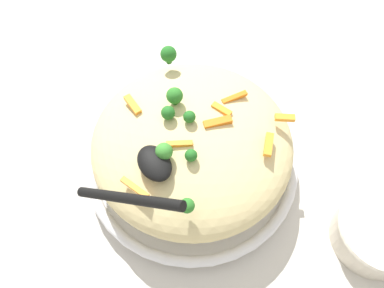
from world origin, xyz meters
name	(u,v)px	position (x,y,z in m)	size (l,w,h in m)	color
ground_plane	(192,168)	(0.00, 0.00, 0.00)	(2.40, 2.40, 0.00)	beige
serving_bowl	(192,162)	(0.00, 0.00, 0.02)	(0.34, 0.34, 0.04)	silver
pasta_mound	(192,143)	(0.00, 0.00, 0.08)	(0.30, 0.30, 0.10)	#DBC689
carrot_piece_0	(285,118)	(0.06, 0.12, 0.13)	(0.03, 0.01, 0.01)	orange
carrot_piece_1	(218,122)	(0.02, 0.03, 0.13)	(0.04, 0.01, 0.01)	orange
carrot_piece_2	(222,110)	(0.00, 0.05, 0.13)	(0.03, 0.01, 0.01)	orange
carrot_piece_3	(133,105)	(-0.08, -0.05, 0.13)	(0.04, 0.01, 0.01)	orange
carrot_piece_4	(269,145)	(0.08, 0.07, 0.13)	(0.03, 0.01, 0.01)	orange
carrot_piece_5	(234,98)	(-0.01, 0.08, 0.13)	(0.04, 0.01, 0.01)	orange
carrot_piece_6	(135,188)	(0.04, -0.11, 0.13)	(0.04, 0.01, 0.01)	orange
carrot_piece_7	(179,144)	(0.02, -0.03, 0.13)	(0.04, 0.01, 0.01)	orange
broccoli_floret_0	(190,117)	(-0.01, 0.00, 0.14)	(0.02, 0.02, 0.02)	#205B1C
broccoli_floret_1	(169,54)	(-0.12, 0.03, 0.14)	(0.02, 0.02, 0.03)	#205B1C
broccoli_floret_2	(164,152)	(0.02, -0.06, 0.14)	(0.02, 0.02, 0.03)	#377928
broccoli_floret_3	(168,113)	(-0.03, -0.02, 0.14)	(0.02, 0.02, 0.02)	#205B1C
broccoli_floret_4	(177,95)	(-0.04, 0.00, 0.15)	(0.02, 0.02, 0.03)	#296820
broccoli_floret_5	(191,155)	(0.04, -0.03, 0.14)	(0.02, 0.02, 0.02)	#205B1C
broccoli_floret_6	(187,206)	(0.10, -0.07, 0.14)	(0.02, 0.02, 0.02)	#296820
serving_spoon	(145,175)	(0.04, -0.09, 0.15)	(0.13, 0.12, 0.09)	black
companion_bowl	(378,232)	(0.24, 0.16, 0.03)	(0.13, 0.13, 0.05)	beige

